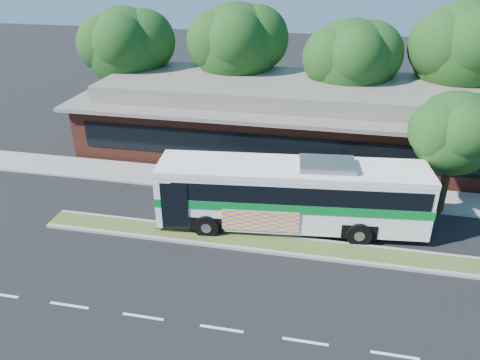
% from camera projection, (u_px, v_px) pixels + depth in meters
% --- Properties ---
extents(ground, '(120.00, 120.00, 0.00)m').
position_uv_depth(ground, '(314.00, 258.00, 20.62)').
color(ground, black).
rests_on(ground, ground).
extents(median_strip, '(26.00, 1.10, 0.15)m').
position_uv_depth(median_strip, '(315.00, 249.00, 21.12)').
color(median_strip, '#465222').
rests_on(median_strip, ground).
extents(sidewalk, '(44.00, 2.60, 0.12)m').
position_uv_depth(sidewalk, '(322.00, 190.00, 26.20)').
color(sidewalk, gray).
rests_on(sidewalk, ground).
extents(parking_lot, '(14.00, 12.00, 0.01)m').
position_uv_depth(parking_lot, '(64.00, 143.00, 32.66)').
color(parking_lot, black).
rests_on(parking_lot, ground).
extents(plaza_building, '(33.20, 11.20, 4.45)m').
position_uv_depth(plaza_building, '(329.00, 118.00, 31.05)').
color(plaza_building, maroon).
rests_on(plaza_building, ground).
extents(tree_bg_a, '(6.47, 5.80, 8.63)m').
position_uv_depth(tree_bg_a, '(131.00, 46.00, 33.92)').
color(tree_bg_a, black).
rests_on(tree_bg_a, ground).
extents(tree_bg_b, '(6.69, 6.00, 9.00)m').
position_uv_depth(tree_bg_b, '(242.00, 43.00, 33.22)').
color(tree_bg_b, black).
rests_on(tree_bg_b, ground).
extents(tree_bg_c, '(6.24, 5.60, 8.26)m').
position_uv_depth(tree_bg_c, '(356.00, 59.00, 31.12)').
color(tree_bg_c, black).
rests_on(tree_bg_c, ground).
extents(tree_bg_d, '(6.91, 6.20, 9.37)m').
position_uv_depth(tree_bg_d, '(468.00, 48.00, 30.36)').
color(tree_bg_d, black).
rests_on(tree_bg_d, ground).
extents(transit_bus, '(12.85, 4.09, 3.55)m').
position_uv_depth(transit_bus, '(292.00, 191.00, 22.09)').
color(transit_bus, white).
rests_on(transit_bus, ground).
extents(sedan, '(5.15, 3.19, 1.39)m').
position_uv_depth(sedan, '(185.00, 147.00, 30.26)').
color(sedan, '#A1A2A7').
rests_on(sedan, ground).
extents(sidewalk_tree, '(4.49, 4.03, 6.37)m').
position_uv_depth(sidewalk_tree, '(462.00, 131.00, 22.22)').
color(sidewalk_tree, black).
rests_on(sidewalk_tree, ground).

